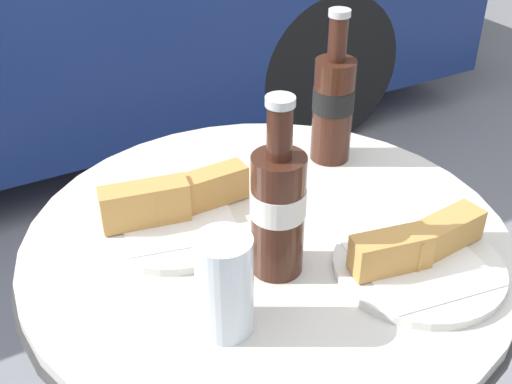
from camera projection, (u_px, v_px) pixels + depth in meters
The scene contains 6 objects.
bistro_table at pixel (266, 339), 0.99m from camera, with size 0.68×0.68×0.75m.
cola_bottle_left at pixel (333, 104), 1.00m from camera, with size 0.07×0.07×0.24m.
cola_bottle_right at pixel (278, 207), 0.77m from camera, with size 0.07×0.07×0.24m.
drinking_glass at pixel (225, 289), 0.70m from camera, with size 0.06×0.06×0.12m.
lunch_plate_near at pixel (175, 210), 0.89m from camera, with size 0.23×0.23×0.07m.
lunch_plate_far at pixel (418, 257), 0.81m from camera, with size 0.22×0.22×0.06m.
Camera 1 is at (-0.36, -0.61, 1.28)m, focal length 45.00 mm.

